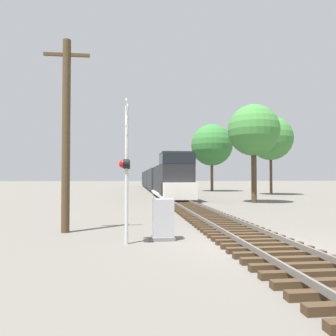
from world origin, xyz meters
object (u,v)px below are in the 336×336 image
at_px(relay_cabinet, 163,220).
at_px(tree_mid_background, 271,138).
at_px(utility_pole, 66,133).
at_px(tree_deep_background, 212,145).
at_px(freight_train, 155,179).
at_px(crossing_signal_near, 126,165).
at_px(tree_far_right, 254,131).

height_order(relay_cabinet, tree_mid_background, tree_mid_background).
bearing_deg(utility_pole, tree_mid_background, 52.69).
xyz_separation_m(tree_mid_background, tree_deep_background, (-4.83, 11.31, 0.21)).
relative_size(freight_train, crossing_signal_near, 12.97).
bearing_deg(tree_far_right, utility_pole, -133.30).
distance_m(relay_cabinet, tree_far_right, 19.19).
height_order(crossing_signal_near, tree_mid_background, tree_mid_background).
relative_size(crossing_signal_near, tree_deep_background, 0.44).
xyz_separation_m(crossing_signal_near, tree_far_right, (10.66, 16.37, 3.67)).
xyz_separation_m(relay_cabinet, utility_pole, (-3.70, 1.94, 3.24)).
bearing_deg(tree_far_right, tree_deep_background, 84.64).
relative_size(tree_far_right, tree_mid_background, 0.85).
relative_size(utility_pole, tree_deep_background, 0.72).
distance_m(freight_train, crossing_signal_near, 45.38).
bearing_deg(tree_mid_background, freight_train, 129.81).
xyz_separation_m(crossing_signal_near, tree_deep_background, (12.90, 40.24, 4.81)).
height_order(relay_cabinet, tree_deep_background, tree_deep_background).
xyz_separation_m(crossing_signal_near, relay_cabinet, (1.29, 0.56, -1.86)).
relative_size(relay_cabinet, tree_far_right, 0.17).
bearing_deg(utility_pole, relay_cabinet, -27.68).
bearing_deg(tree_far_right, tree_mid_background, 60.62).
bearing_deg(tree_mid_background, tree_far_right, -119.38).
bearing_deg(relay_cabinet, utility_pole, 152.32).
relative_size(freight_train, relay_cabinet, 42.72).
bearing_deg(freight_train, crossing_signal_near, -95.30).
bearing_deg(relay_cabinet, crossing_signal_near, -156.46).
xyz_separation_m(freight_train, crossing_signal_near, (-4.19, -45.18, 0.69)).
distance_m(crossing_signal_near, tree_far_right, 19.88).
xyz_separation_m(tree_far_right, tree_deep_background, (2.24, 23.87, 1.14)).
xyz_separation_m(utility_pole, tree_mid_background, (20.14, 26.43, 3.22)).
bearing_deg(tree_mid_background, relay_cabinet, -120.10).
distance_m(freight_train, tree_far_right, 29.85).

